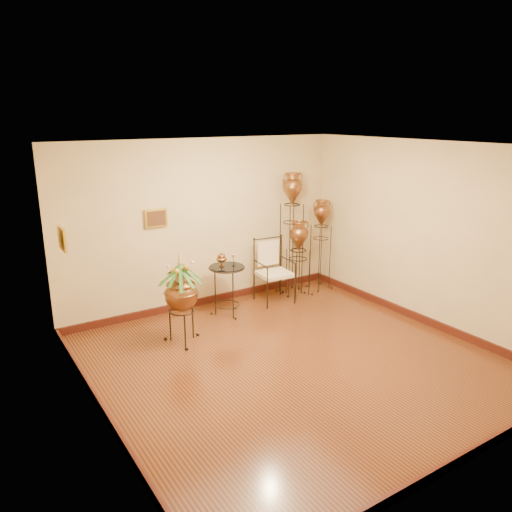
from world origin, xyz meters
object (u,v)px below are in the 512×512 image
amphora_mid (321,244)px  armchair (274,271)px  side_table (227,290)px  planter_urn (181,291)px  amphora_tall (292,233)px

amphora_mid → armchair: amphora_mid is taller
armchair → side_table: bearing=-170.2°
planter_urn → armchair: size_ratio=1.25×
planter_urn → side_table: planter_urn is taller
armchair → amphora_mid: bearing=12.2°
amphora_tall → armchair: amphora_tall is taller
planter_urn → armchair: planter_urn is taller
side_table → amphora_tall: bearing=10.7°
amphora_mid → planter_urn: amphora_mid is taller
amphora_mid → amphora_tall: bearing=171.5°
planter_urn → armchair: 2.12m
amphora_tall → amphora_mid: (0.60, -0.09, -0.27)m
amphora_tall → side_table: bearing=-169.3°
armchair → side_table: armchair is taller
armchair → side_table: 0.99m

